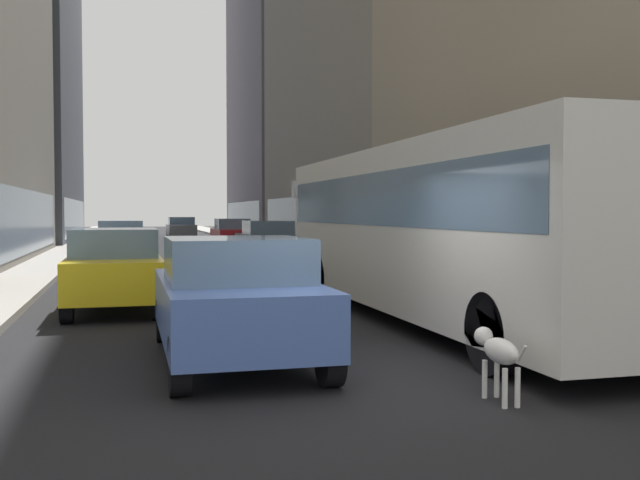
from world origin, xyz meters
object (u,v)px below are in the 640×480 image
(car_black_suv, at_px, (267,241))
(car_grey_wagon, at_px, (181,228))
(car_silver_sedan, at_px, (121,240))
(transit_bus, at_px, (438,222))
(car_red_coupe, at_px, (232,234))
(pedestrian_in_coat, at_px, (450,249))
(car_yellow_taxi, at_px, (115,268))
(dalmatian_dog, at_px, (498,352))
(car_blue_hatchback, at_px, (235,299))

(car_black_suv, bearing_deg, car_grey_wagon, 93.67)
(car_silver_sedan, bearing_deg, transit_bus, -73.05)
(car_grey_wagon, relative_size, car_red_coupe, 1.04)
(transit_bus, relative_size, car_black_suv, 2.43)
(car_red_coupe, xyz_separation_m, pedestrian_in_coat, (2.56, -21.46, 0.19))
(car_yellow_taxi, bearing_deg, car_red_coupe, 76.43)
(pedestrian_in_coat, bearing_deg, dalmatian_dog, -112.43)
(car_silver_sedan, bearing_deg, car_red_coupe, 55.35)
(car_blue_hatchback, bearing_deg, car_grey_wagon, 86.87)
(transit_bus, distance_m, car_blue_hatchback, 4.85)
(car_red_coupe, bearing_deg, car_black_suv, -90.00)
(car_grey_wagon, relative_size, car_blue_hatchback, 1.12)
(car_grey_wagon, relative_size, pedestrian_in_coat, 2.80)
(dalmatian_dog, bearing_deg, transit_bus, 72.29)
(car_black_suv, distance_m, dalmatian_dog, 21.74)
(transit_bus, relative_size, car_blue_hatchback, 2.74)
(car_red_coupe, bearing_deg, car_blue_hatchback, -97.84)
(car_black_suv, bearing_deg, pedestrian_in_coat, -77.36)
(car_blue_hatchback, distance_m, car_red_coupe, 29.31)
(dalmatian_dog, bearing_deg, car_yellow_taxi, 114.73)
(car_black_suv, height_order, pedestrian_in_coat, pedestrian_in_coat)
(transit_bus, xyz_separation_m, pedestrian_in_coat, (2.56, 5.01, -0.77))
(car_yellow_taxi, distance_m, car_silver_sedan, 15.10)
(car_black_suv, distance_m, pedestrian_in_coat, 11.70)
(car_blue_hatchback, bearing_deg, car_yellow_taxi, 105.32)
(dalmatian_dog, bearing_deg, car_silver_sedan, 99.43)
(transit_bus, height_order, car_silver_sedan, transit_bus)
(car_yellow_taxi, distance_m, car_red_coupe, 23.86)
(transit_bus, height_order, car_yellow_taxi, transit_bus)
(car_blue_hatchback, height_order, pedestrian_in_coat, pedestrian_in_coat)
(transit_bus, bearing_deg, car_grey_wagon, 92.22)
(car_red_coupe, xyz_separation_m, car_black_suv, (-0.00, -10.04, 0.00))
(car_grey_wagon, height_order, car_red_coupe, same)
(car_yellow_taxi, xyz_separation_m, car_black_suv, (5.60, 13.15, 0.00))
(car_yellow_taxi, xyz_separation_m, car_red_coupe, (5.60, 23.20, -0.00))
(car_black_suv, bearing_deg, dalmatian_dog, -94.42)
(car_black_suv, xyz_separation_m, pedestrian_in_coat, (2.56, -11.42, 0.19))
(pedestrian_in_coat, bearing_deg, car_silver_sedan, 121.42)
(car_red_coupe, distance_m, car_black_suv, 10.04)
(car_yellow_taxi, bearing_deg, car_silver_sedan, 90.00)
(car_silver_sedan, bearing_deg, dalmatian_dog, -80.57)
(car_grey_wagon, distance_m, dalmatian_dog, 46.59)
(transit_bus, xyz_separation_m, car_grey_wagon, (-1.60, 41.34, -0.95))
(car_grey_wagon, height_order, car_silver_sedan, same)
(car_yellow_taxi, distance_m, car_blue_hatchback, 6.06)
(car_yellow_taxi, xyz_separation_m, car_silver_sedan, (0.00, 15.10, 0.00))
(car_grey_wagon, xyz_separation_m, pedestrian_in_coat, (4.16, -36.33, 0.19))
(car_blue_hatchback, xyz_separation_m, car_red_coupe, (4.00, 29.04, 0.00))
(car_yellow_taxi, bearing_deg, car_grey_wagon, 84.00)
(transit_bus, bearing_deg, car_yellow_taxi, 149.67)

